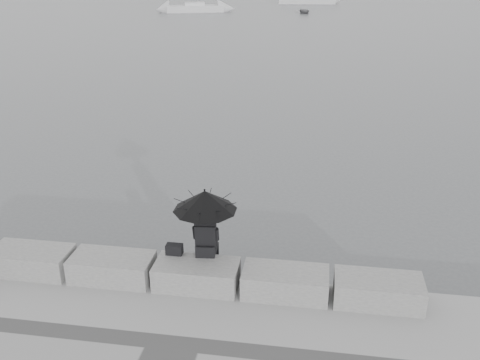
# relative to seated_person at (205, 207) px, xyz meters

# --- Properties ---
(ground) EXTENTS (360.00, 360.00, 0.00)m
(ground) POSITION_rel_seated_person_xyz_m (-0.11, 0.06, -2.02)
(ground) COLOR #4E5154
(ground) RESTS_ON ground
(stone_block_far_left) EXTENTS (1.60, 0.80, 0.50)m
(stone_block_far_left) POSITION_rel_seated_person_xyz_m (-3.51, -0.39, -1.27)
(stone_block_far_left) COLOR slate
(stone_block_far_left) RESTS_ON promenade
(stone_block_left) EXTENTS (1.60, 0.80, 0.50)m
(stone_block_left) POSITION_rel_seated_person_xyz_m (-1.81, -0.39, -1.27)
(stone_block_left) COLOR slate
(stone_block_left) RESTS_ON promenade
(stone_block_centre) EXTENTS (1.60, 0.80, 0.50)m
(stone_block_centre) POSITION_rel_seated_person_xyz_m (-0.11, -0.39, -1.27)
(stone_block_centre) COLOR slate
(stone_block_centre) RESTS_ON promenade
(stone_block_right) EXTENTS (1.60, 0.80, 0.50)m
(stone_block_right) POSITION_rel_seated_person_xyz_m (1.59, -0.39, -1.27)
(stone_block_right) COLOR slate
(stone_block_right) RESTS_ON promenade
(stone_block_far_right) EXTENTS (1.60, 0.80, 0.50)m
(stone_block_far_right) POSITION_rel_seated_person_xyz_m (3.29, -0.39, -1.27)
(stone_block_far_right) COLOR slate
(stone_block_far_right) RESTS_ON promenade
(seated_person) EXTENTS (1.23, 1.23, 1.39)m
(seated_person) POSITION_rel_seated_person_xyz_m (0.00, 0.00, 0.00)
(seated_person) COLOR black
(seated_person) RESTS_ON stone_block_centre
(bag) EXTENTS (0.32, 0.18, 0.21)m
(bag) POSITION_rel_seated_person_xyz_m (-0.61, -0.10, -0.91)
(bag) COLOR black
(bag) RESTS_ON stone_block_centre
(sailboat_left) EXTENTS (7.54, 4.41, 12.90)m
(sailboat_left) POSITION_rel_seated_person_xyz_m (-14.67, 60.47, -1.48)
(sailboat_left) COLOR silver
(sailboat_left) RESTS_ON ground
(dinghy) EXTENTS (2.97, 1.74, 0.47)m
(dinghy) POSITION_rel_seated_person_xyz_m (-0.80, 61.15, -1.78)
(dinghy) COLOR gray
(dinghy) RESTS_ON ground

